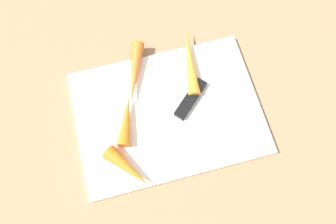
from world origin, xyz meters
TOP-DOWN VIEW (x-y plane):
  - ground_plane at (0.00, 0.00)m, footprint 1.40×1.40m
  - cutting_board at (0.00, 0.00)m, footprint 0.36×0.26m
  - knife at (-0.04, -0.00)m, footprint 0.16×0.15m
  - carrot_long at (0.05, -0.09)m, footprint 0.07×0.14m
  - carrot_longest at (-0.07, -0.09)m, footprint 0.05×0.15m
  - carrot_short at (0.08, -0.00)m, footprint 0.06×0.10m
  - carrot_shortest at (0.10, 0.09)m, footprint 0.08×0.10m

SIDE VIEW (x-z plane):
  - ground_plane at x=0.00m, z-range 0.00..0.00m
  - cutting_board at x=0.00m, z-range 0.00..0.01m
  - knife at x=-0.04m, z-range 0.01..0.02m
  - carrot_longest at x=-0.07m, z-range 0.01..0.04m
  - carrot_short at x=0.08m, z-range 0.01..0.04m
  - carrot_long at x=0.05m, z-range 0.01..0.04m
  - carrot_shortest at x=0.10m, z-range 0.01..0.04m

